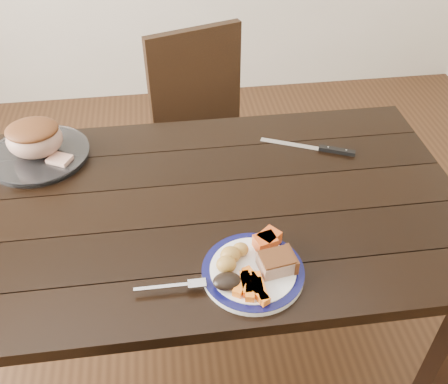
{
  "coord_description": "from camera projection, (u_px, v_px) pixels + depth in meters",
  "views": [
    {
      "loc": [
        -0.06,
        -1.1,
        1.74
      ],
      "look_at": [
        0.08,
        -0.02,
        0.8
      ],
      "focal_mm": 40.0,
      "sensor_mm": 36.0,
      "label": 1
    }
  ],
  "objects": [
    {
      "name": "fork",
      "position": [
        176.0,
        286.0,
        1.22
      ],
      "size": [
        0.18,
        0.03,
        0.0
      ],
      "rotation": [
        0.0,
        0.0,
        -0.0
      ],
      "color": "silver",
      "rests_on": "dinner_plate"
    },
    {
      "name": "dinner_plate",
      "position": [
        253.0,
        272.0,
        1.27
      ],
      "size": [
        0.26,
        0.26,
        0.02
      ],
      "primitive_type": "cylinder",
      "color": "white",
      "rests_on": "dining_table"
    },
    {
      "name": "plate_rim",
      "position": [
        253.0,
        270.0,
        1.26
      ],
      "size": [
        0.26,
        0.26,
        0.02
      ],
      "primitive_type": "torus",
      "color": "#0C0C3E",
      "rests_on": "dinner_plate"
    },
    {
      "name": "dining_table",
      "position": [
        198.0,
        225.0,
        1.54
      ],
      "size": [
        1.6,
        0.9,
        0.75
      ],
      "rotation": [
        0.0,
        0.0,
        -0.0
      ],
      "color": "black",
      "rests_on": "ground"
    },
    {
      "name": "ground",
      "position": [
        203.0,
        343.0,
        1.97
      ],
      "size": [
        4.0,
        4.0,
        0.0
      ],
      "primitive_type": "plane",
      "color": "#472B16",
      "rests_on": "ground"
    },
    {
      "name": "cut_slice",
      "position": [
        60.0,
        160.0,
        1.6
      ],
      "size": [
        0.09,
        0.08,
        0.02
      ],
      "primitive_type": "cube",
      "rotation": [
        0.0,
        0.0,
        -0.48
      ],
      "color": "tan",
      "rests_on": "serving_platter"
    },
    {
      "name": "pumpkin_wedges",
      "position": [
        267.0,
        241.0,
        1.31
      ],
      "size": [
        0.08,
        0.08,
        0.04
      ],
      "color": "#E84F19",
      "rests_on": "dinner_plate"
    },
    {
      "name": "chair_far",
      "position": [
        207.0,
        128.0,
        2.19
      ],
      "size": [
        0.53,
        0.54,
        0.93
      ],
      "rotation": [
        0.0,
        0.0,
        3.45
      ],
      "color": "black",
      "rests_on": "ground"
    },
    {
      "name": "roast_joint",
      "position": [
        35.0,
        139.0,
        1.6
      ],
      "size": [
        0.18,
        0.15,
        0.12
      ],
      "primitive_type": "ellipsoid",
      "color": "tan",
      "rests_on": "serving_platter"
    },
    {
      "name": "carving_knife",
      "position": [
        325.0,
        149.0,
        1.67
      ],
      "size": [
        0.3,
        0.15,
        0.01
      ],
      "rotation": [
        0.0,
        0.0,
        -0.42
      ],
      "color": "silver",
      "rests_on": "dining_table"
    },
    {
      "name": "carrot_batons",
      "position": [
        252.0,
        286.0,
        1.21
      ],
      "size": [
        0.09,
        0.12,
        0.02
      ],
      "color": "orange",
      "rests_on": "dinner_plate"
    },
    {
      "name": "pork_slice",
      "position": [
        276.0,
        263.0,
        1.25
      ],
      "size": [
        0.1,
        0.08,
        0.04
      ],
      "primitive_type": "cube",
      "rotation": [
        0.0,
        0.0,
        0.16
      ],
      "color": "tan",
      "rests_on": "dinner_plate"
    },
    {
      "name": "dark_mushroom",
      "position": [
        227.0,
        281.0,
        1.21
      ],
      "size": [
        0.07,
        0.05,
        0.03
      ],
      "primitive_type": "ellipsoid",
      "color": "black",
      "rests_on": "dinner_plate"
    },
    {
      "name": "roasted_potatoes",
      "position": [
        231.0,
        257.0,
        1.26
      ],
      "size": [
        0.09,
        0.09,
        0.04
      ],
      "color": "gold",
      "rests_on": "dinner_plate"
    },
    {
      "name": "serving_platter",
      "position": [
        40.0,
        156.0,
        1.64
      ],
      "size": [
        0.32,
        0.32,
        0.02
      ],
      "primitive_type": "cylinder",
      "color": "white",
      "rests_on": "dining_table"
    }
  ]
}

